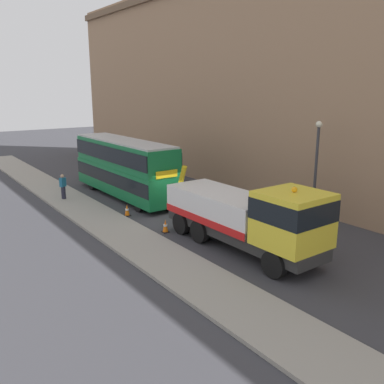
# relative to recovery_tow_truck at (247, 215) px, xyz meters

# --- Properties ---
(ground_plane) EXTENTS (120.00, 120.00, 0.00)m
(ground_plane) POSITION_rel_recovery_tow_truck_xyz_m (-6.06, 0.41, -1.76)
(ground_plane) COLOR #38383D
(near_kerb) EXTENTS (60.00, 2.80, 0.15)m
(near_kerb) POSITION_rel_recovery_tow_truck_xyz_m (-6.06, -3.79, -1.68)
(near_kerb) COLOR gray
(near_kerb) RESTS_ON ground_plane
(building_facade) EXTENTS (60.00, 1.50, 16.00)m
(building_facade) POSITION_rel_recovery_tow_truck_xyz_m (-6.06, 8.11, 6.31)
(building_facade) COLOR #9E7A5B
(building_facade) RESTS_ON ground_plane
(recovery_tow_truck) EXTENTS (10.16, 2.77, 3.67)m
(recovery_tow_truck) POSITION_rel_recovery_tow_truck_xyz_m (0.00, 0.00, 0.00)
(recovery_tow_truck) COLOR #2D2D2D
(recovery_tow_truck) RESTS_ON ground_plane
(double_decker_bus) EXTENTS (11.08, 2.71, 4.06)m
(double_decker_bus) POSITION_rel_recovery_tow_truck_xyz_m (-12.63, -0.01, 0.47)
(double_decker_bus) COLOR #146B38
(double_decker_bus) RESTS_ON ground_plane
(pedestrian_onlooker) EXTENTS (0.41, 0.47, 1.71)m
(pedestrian_onlooker) POSITION_rel_recovery_tow_truck_xyz_m (-14.02, -3.99, -0.77)
(pedestrian_onlooker) COLOR #232333
(pedestrian_onlooker) RESTS_ON near_kerb
(traffic_cone_near_bus) EXTENTS (0.36, 0.36, 0.72)m
(traffic_cone_near_bus) POSITION_rel_recovery_tow_truck_xyz_m (-8.36, -2.03, -1.42)
(traffic_cone_near_bus) COLOR orange
(traffic_cone_near_bus) RESTS_ON ground_plane
(traffic_cone_midway) EXTENTS (0.36, 0.36, 0.72)m
(traffic_cone_midway) POSITION_rel_recovery_tow_truck_xyz_m (-4.46, -1.73, -1.42)
(traffic_cone_midway) COLOR orange
(traffic_cone_midway) RESTS_ON ground_plane
(street_lamp) EXTENTS (0.36, 0.36, 5.83)m
(street_lamp) POSITION_rel_recovery_tow_truck_xyz_m (-0.84, 5.92, 1.71)
(street_lamp) COLOR #38383D
(street_lamp) RESTS_ON ground_plane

